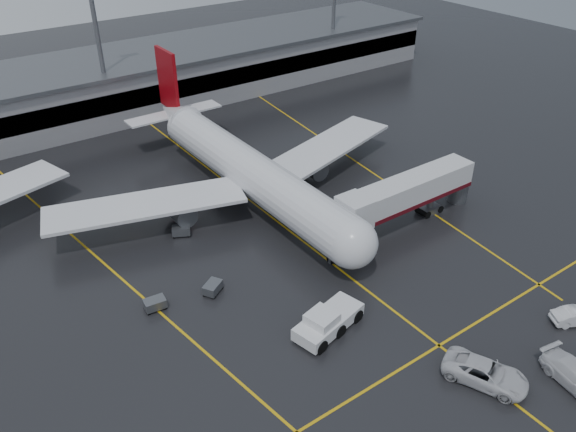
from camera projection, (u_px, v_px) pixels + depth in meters
ground at (292, 233)px, 65.97m from camera, size 220.00×220.00×0.00m
apron_line_centre at (292, 233)px, 65.97m from camera, size 0.25×90.00×0.02m
apron_line_stop at (439, 345)px, 50.78m from camera, size 60.00×0.25×0.02m
apron_line_left at (89, 251)px, 63.00m from camera, size 9.99×69.35×0.02m
apron_line_right at (354, 160)px, 81.77m from camera, size 7.57×69.64×0.02m
terminal at (124, 82)px, 96.78m from camera, size 122.00×19.00×8.60m
light_mast_mid at (97, 33)px, 84.85m from camera, size 3.00×1.20×25.45m
main_airliner at (245, 168)px, 70.45m from camera, size 48.80×45.60×14.10m
jet_bridge at (408, 194)px, 65.62m from camera, size 19.90×3.40×6.05m
pushback_tractor at (327, 322)px, 51.90m from camera, size 7.53×4.42×2.53m
belt_loader at (358, 233)px, 64.98m from camera, size 3.68×2.16×2.20m
service_van_a at (485, 373)px, 46.85m from camera, size 5.57×7.50×1.89m
baggage_cart_a at (213, 287)px, 56.64m from camera, size 2.38×2.16×1.12m
baggage_cart_b at (155, 304)px, 54.59m from camera, size 2.13×1.51×1.12m
baggage_cart_c at (181, 231)px, 65.24m from camera, size 2.37×2.06×1.12m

